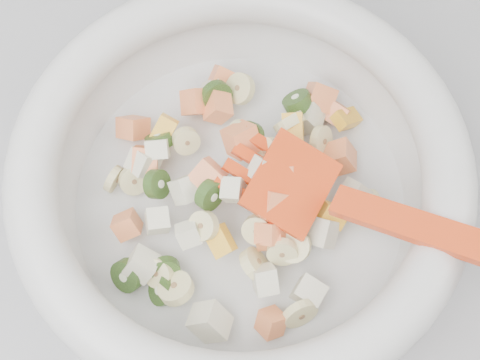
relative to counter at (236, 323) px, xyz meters
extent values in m
cube|color=#96959B|center=(0.00, 0.00, 0.00)|extent=(2.00, 0.60, 0.90)
cylinder|color=silver|center=(0.01, 0.02, 0.46)|extent=(0.28, 0.28, 0.02)
torus|color=silver|center=(0.01, 0.02, 0.52)|extent=(0.35, 0.35, 0.04)
cylinder|color=beige|center=(0.08, 0.05, 0.48)|extent=(0.03, 0.03, 0.04)
cylinder|color=beige|center=(0.06, 0.07, 0.49)|extent=(0.04, 0.02, 0.04)
cylinder|color=beige|center=(0.03, -0.04, 0.49)|extent=(0.03, 0.02, 0.03)
cylinder|color=beige|center=(0.11, -0.01, 0.48)|extent=(0.01, 0.04, 0.04)
cylinder|color=beige|center=(0.02, -0.02, 0.50)|extent=(0.03, 0.03, 0.03)
cylinder|color=beige|center=(0.01, 0.06, 0.50)|extent=(0.03, 0.03, 0.03)
cylinder|color=beige|center=(0.04, -0.09, 0.48)|extent=(0.04, 0.02, 0.04)
cylinder|color=beige|center=(-0.02, -0.01, 0.50)|extent=(0.02, 0.03, 0.03)
cylinder|color=beige|center=(0.04, -0.04, 0.49)|extent=(0.03, 0.04, 0.02)
cylinder|color=beige|center=(-0.08, 0.04, 0.48)|extent=(0.03, 0.02, 0.03)
cylinder|color=beige|center=(-0.05, -0.05, 0.48)|extent=(0.03, 0.03, 0.02)
cylinder|color=beige|center=(-0.03, 0.06, 0.49)|extent=(0.03, 0.02, 0.03)
cylinder|color=beige|center=(0.03, 0.04, 0.50)|extent=(0.02, 0.03, 0.03)
cylinder|color=beige|center=(0.01, -0.05, 0.49)|extent=(0.03, 0.03, 0.03)
cylinder|color=beige|center=(-0.06, -0.04, 0.48)|extent=(0.03, 0.03, 0.02)
cylinder|color=beige|center=(0.02, 0.11, 0.49)|extent=(0.03, 0.04, 0.03)
cylinder|color=beige|center=(0.04, 0.00, 0.50)|extent=(0.03, 0.03, 0.02)
cylinder|color=beige|center=(-0.09, 0.05, 0.47)|extent=(0.03, 0.03, 0.03)
cube|color=#FF7950|center=(-0.07, 0.09, 0.48)|extent=(0.03, 0.03, 0.03)
cube|color=#FF7950|center=(0.01, 0.13, 0.48)|extent=(0.03, 0.03, 0.03)
cube|color=#FF7950|center=(0.02, -0.03, 0.50)|extent=(0.03, 0.03, 0.03)
cube|color=#FF7950|center=(0.01, 0.05, 0.51)|extent=(0.03, 0.04, 0.03)
cube|color=#FF7950|center=(0.05, 0.03, 0.50)|extent=(0.03, 0.03, 0.03)
cube|color=#FF7950|center=(-0.06, 0.05, 0.49)|extent=(0.03, 0.03, 0.03)
cube|color=#FF7950|center=(-0.08, 0.00, 0.48)|extent=(0.02, 0.03, 0.03)
cube|color=#FF7950|center=(0.02, -0.09, 0.48)|extent=(0.03, 0.03, 0.03)
cube|color=#FF7950|center=(0.03, -0.01, 0.50)|extent=(0.03, 0.03, 0.04)
cube|color=#FF7950|center=(0.00, 0.09, 0.49)|extent=(0.03, 0.02, 0.03)
cube|color=#FF7950|center=(-0.02, 0.02, 0.51)|extent=(0.03, 0.04, 0.03)
cube|color=#FF7950|center=(0.04, 0.02, 0.51)|extent=(0.02, 0.03, 0.03)
cube|color=#FF7950|center=(-0.02, 0.10, 0.48)|extent=(0.03, 0.03, 0.04)
cube|color=#FF7950|center=(0.09, 0.09, 0.48)|extent=(0.03, 0.04, 0.04)
cube|color=#FF7950|center=(0.09, 0.04, 0.48)|extent=(0.03, 0.03, 0.03)
cube|color=#FF7950|center=(0.10, 0.08, 0.48)|extent=(0.03, 0.03, 0.02)
cube|color=#FF7950|center=(0.02, -0.03, 0.49)|extent=(0.02, 0.02, 0.02)
cylinder|color=#4A842C|center=(-0.02, 0.01, 0.51)|extent=(0.03, 0.03, 0.03)
cylinder|color=#4A842C|center=(-0.06, 0.03, 0.49)|extent=(0.03, 0.03, 0.03)
cylinder|color=#4A842C|center=(0.07, 0.09, 0.49)|extent=(0.03, 0.03, 0.03)
cylinder|color=#4A842C|center=(0.00, 0.10, 0.49)|extent=(0.03, 0.03, 0.03)
cylinder|color=#4A842C|center=(-0.05, 0.07, 0.49)|extent=(0.03, 0.03, 0.03)
cylinder|color=#4A842C|center=(-0.06, -0.04, 0.48)|extent=(0.02, 0.02, 0.02)
cylinder|color=#4A842C|center=(0.04, -0.02, 0.49)|extent=(0.03, 0.03, 0.03)
cylinder|color=#4A842C|center=(0.02, 0.06, 0.50)|extent=(0.02, 0.03, 0.02)
cylinder|color=#4A842C|center=(-0.09, -0.04, 0.48)|extent=(0.04, 0.03, 0.03)
cylinder|color=#4A842C|center=(-0.06, -0.05, 0.48)|extent=(0.03, 0.03, 0.03)
cube|color=beige|center=(0.07, -0.03, 0.49)|extent=(0.03, 0.03, 0.03)
cube|color=beige|center=(0.08, 0.08, 0.48)|extent=(0.03, 0.03, 0.03)
cube|color=beige|center=(0.10, 0.00, 0.48)|extent=(0.03, 0.03, 0.03)
cube|color=beige|center=(0.02, -0.06, 0.49)|extent=(0.02, 0.03, 0.03)
cube|color=beige|center=(0.05, -0.07, 0.48)|extent=(0.03, 0.03, 0.03)
cube|color=beige|center=(0.00, 0.01, 0.51)|extent=(0.02, 0.02, 0.02)
cube|color=beige|center=(-0.03, -0.08, 0.48)|extent=(0.04, 0.03, 0.04)
cube|color=beige|center=(-0.04, -0.02, 0.50)|extent=(0.02, 0.02, 0.02)
cube|color=beige|center=(0.03, 0.02, 0.51)|extent=(0.03, 0.02, 0.03)
cube|color=beige|center=(-0.06, 0.00, 0.49)|extent=(0.02, 0.02, 0.02)
cube|color=beige|center=(-0.05, 0.06, 0.49)|extent=(0.02, 0.02, 0.02)
cube|color=beige|center=(-0.03, 0.02, 0.50)|extent=(0.03, 0.03, 0.03)
cube|color=beige|center=(-0.07, -0.03, 0.48)|extent=(0.03, 0.03, 0.03)
cube|color=beige|center=(0.00, 0.12, 0.48)|extent=(0.02, 0.02, 0.03)
cube|color=beige|center=(-0.07, 0.05, 0.49)|extent=(0.03, 0.03, 0.03)
cube|color=yellow|center=(-0.05, 0.08, 0.49)|extent=(0.03, 0.03, 0.03)
cube|color=yellow|center=(0.08, -0.02, 0.49)|extent=(0.03, 0.03, 0.03)
cube|color=yellow|center=(0.11, 0.07, 0.48)|extent=(0.03, 0.03, 0.02)
cube|color=yellow|center=(0.06, 0.06, 0.50)|extent=(0.02, 0.03, 0.02)
cube|color=yellow|center=(-0.01, -0.03, 0.49)|extent=(0.03, 0.03, 0.02)
cube|color=red|center=(0.05, 0.01, 0.51)|extent=(0.09, 0.09, 0.03)
cube|color=red|center=(0.03, 0.05, 0.51)|extent=(0.03, 0.02, 0.01)
cube|color=red|center=(0.02, 0.03, 0.51)|extent=(0.03, 0.02, 0.01)
cube|color=red|center=(0.01, 0.02, 0.51)|extent=(0.03, 0.02, 0.01)
cube|color=red|center=(0.00, 0.01, 0.51)|extent=(0.03, 0.02, 0.01)
cube|color=red|center=(0.15, -0.07, 0.55)|extent=(0.18, 0.13, 0.06)
camera|label=1|loc=(-0.02, -0.17, 0.93)|focal=45.00mm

